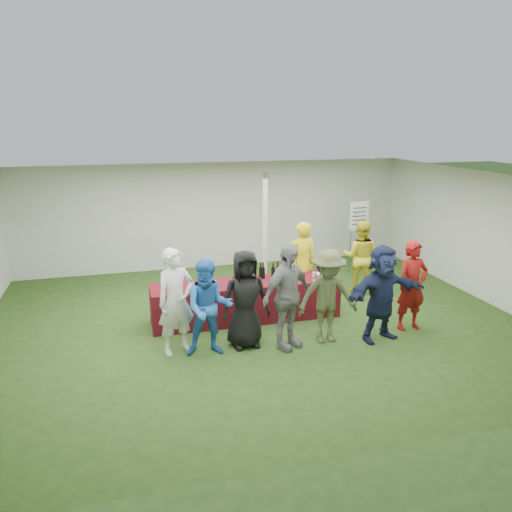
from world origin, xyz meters
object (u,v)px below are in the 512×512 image
object	(u,v)px
dump_bucket	(326,274)
wine_list_sign	(359,221)
staff_back	(360,257)
customer_6	(412,286)
staff_pourer	(301,264)
customer_5	(382,293)
customer_3	(287,297)
customer_4	(328,296)
serving_table	(246,300)
customer_0	(176,302)
customer_1	(209,308)
customer_2	(245,299)

from	to	relation	value
dump_bucket	wine_list_sign	bearing A→B (deg)	52.15
staff_back	customer_6	world-z (taller)	customer_6
staff_pourer	customer_5	world-z (taller)	staff_pourer
customer_3	customer_6	bearing A→B (deg)	-24.10
customer_4	customer_3	bearing A→B (deg)	-174.06
serving_table	staff_back	xyz separation A→B (m)	(2.83, 0.88, 0.43)
customer_0	customer_3	size ratio (longest dim) A/B	0.98
customer_1	customer_4	world-z (taller)	customer_4
customer_0	customer_2	size ratio (longest dim) A/B	1.06
dump_bucket	customer_3	size ratio (longest dim) A/B	0.14
staff_pourer	customer_6	distance (m)	2.28
serving_table	customer_1	size ratio (longest dim) A/B	2.22
serving_table	customer_6	world-z (taller)	customer_6
serving_table	customer_3	world-z (taller)	customer_3
staff_back	customer_6	distance (m)	2.11
serving_table	customer_6	bearing A→B (deg)	-23.68
staff_pourer	dump_bucket	bearing A→B (deg)	108.31
wine_list_sign	customer_6	xyz separation A→B (m)	(-0.62, -3.42, -0.49)
customer_1	customer_2	size ratio (longest dim) A/B	0.96
staff_back	customer_5	size ratio (longest dim) A/B	0.95
serving_table	dump_bucket	bearing A→B (deg)	-8.11
wine_list_sign	customer_0	world-z (taller)	wine_list_sign
dump_bucket	customer_4	bearing A→B (deg)	-111.44
serving_table	wine_list_sign	xyz separation A→B (m)	(3.42, 2.19, 0.94)
dump_bucket	customer_5	distance (m)	1.37
customer_3	customer_4	size ratio (longest dim) A/B	1.10
customer_1	customer_6	xyz separation A→B (m)	(3.74, 0.06, 0.02)
wine_list_sign	staff_back	world-z (taller)	wine_list_sign
customer_5	customer_1	bearing A→B (deg)	164.05
wine_list_sign	staff_back	bearing A→B (deg)	-114.27
serving_table	customer_3	xyz separation A→B (m)	(0.36, -1.37, 0.53)
customer_2	customer_6	xyz separation A→B (m)	(3.10, -0.10, -0.01)
staff_pourer	customer_0	distance (m)	3.16
customer_5	staff_back	bearing A→B (deg)	59.79
customer_1	customer_6	world-z (taller)	customer_6
customer_4	customer_5	bearing A→B (deg)	-7.83
dump_bucket	staff_pourer	xyz separation A→B (m)	(-0.24, 0.71, 0.04)
customer_4	wine_list_sign	bearing A→B (deg)	59.36
customer_0	customer_1	world-z (taller)	customer_0
serving_table	customer_6	distance (m)	3.09
customer_4	customer_6	size ratio (longest dim) A/B	0.99
customer_6	dump_bucket	bearing A→B (deg)	137.81
customer_1	customer_2	distance (m)	0.66
wine_list_sign	customer_0	size ratio (longest dim) A/B	1.01
staff_pourer	customer_4	xyz separation A→B (m)	(-0.19, -1.82, -0.05)
staff_back	customer_1	size ratio (longest dim) A/B	1.00
customer_6	customer_4	bearing A→B (deg)	179.90
customer_3	customer_5	bearing A→B (deg)	-31.82
customer_3	wine_list_sign	bearing A→B (deg)	21.95
customer_3	customer_6	xyz separation A→B (m)	(2.44, 0.14, -0.08)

